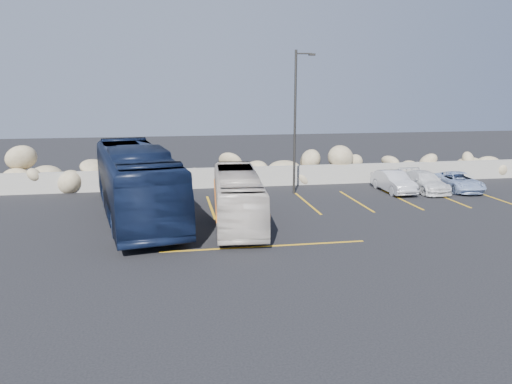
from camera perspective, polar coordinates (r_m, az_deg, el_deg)
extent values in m
plane|color=black|center=(19.34, 4.02, -6.25)|extent=(90.00, 90.00, 0.00)
cube|color=gray|center=(30.64, -1.33, 1.74)|extent=(60.00, 0.40, 1.20)
cube|color=#C99117|center=(25.62, -5.19, -1.70)|extent=(0.12, 5.00, 0.01)
cube|color=#C99117|center=(26.50, 5.87, -1.25)|extent=(0.12, 5.00, 0.01)
cube|color=#C99117|center=(27.35, 11.33, -1.01)|extent=(0.12, 5.00, 0.01)
cube|color=#C99117|center=(28.38, 16.23, -0.79)|extent=(0.12, 5.00, 0.01)
cube|color=#C99117|center=(29.61, 20.76, -0.57)|extent=(0.12, 5.00, 0.01)
cube|color=#C99117|center=(31.00, 24.90, -0.38)|extent=(0.12, 5.00, 0.01)
cube|color=#C99117|center=(19.32, 0.98, -6.23)|extent=(8.00, 0.12, 0.01)
cylinder|color=#2C2A27|center=(28.27, 4.47, 7.80)|extent=(0.14, 0.14, 8.00)
cylinder|color=#2C2A27|center=(28.36, 5.51, 15.48)|extent=(0.90, 0.08, 0.08)
cube|color=#2C2A27|center=(28.48, 6.42, 15.34)|extent=(0.35, 0.18, 0.12)
imported|color=beige|center=(22.46, -2.12, -0.56)|extent=(2.62, 8.51, 2.34)
imported|color=black|center=(23.95, -13.57, 1.15)|extent=(4.92, 12.37, 3.36)
imported|color=#BCBCC1|center=(30.10, 15.45, 1.15)|extent=(1.36, 3.74, 1.22)
imported|color=silver|center=(30.83, 18.68, 1.13)|extent=(1.74, 4.02, 1.15)
imported|color=#91A7CE|center=(31.81, 22.17, 1.11)|extent=(2.03, 3.96, 1.07)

